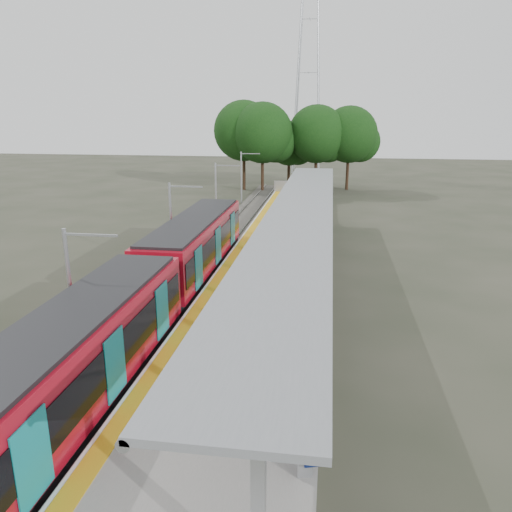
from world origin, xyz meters
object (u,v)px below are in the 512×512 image
(bench_far, at_px, (324,206))
(info_pillar_far, at_px, (289,231))
(bench_mid, at_px, (304,247))
(train, at_px, (153,286))
(bench_near, at_px, (303,444))
(info_pillar_near, at_px, (285,324))
(litter_bin, at_px, (298,272))

(bench_far, distance_m, info_pillar_far, 11.27)
(bench_far, xyz_separation_m, info_pillar_far, (-2.18, -11.05, 0.27))
(bench_mid, relative_size, info_pillar_far, 0.91)
(train, distance_m, bench_near, 11.58)
(info_pillar_near, bearing_deg, litter_bin, 109.79)
(train, height_order, bench_far, train)
(train, bearing_deg, info_pillar_near, -24.59)
(info_pillar_near, xyz_separation_m, info_pillar_far, (-1.15, 15.14, -0.08))
(train, bearing_deg, info_pillar_far, 68.24)
(bench_mid, relative_size, info_pillar_near, 0.83)
(info_pillar_far, relative_size, litter_bin, 1.79)
(bench_near, xyz_separation_m, info_pillar_far, (-2.19, 21.48, 0.29))
(bench_near, bearing_deg, train, 111.85)
(bench_far, bearing_deg, train, -127.02)
(bench_near, relative_size, litter_bin, 1.42)
(bench_near, height_order, info_pillar_far, info_pillar_far)
(bench_mid, distance_m, litter_bin, 4.76)
(info_pillar_far, bearing_deg, bench_near, -65.43)
(train, relative_size, bench_near, 18.97)
(info_pillar_far, bearing_deg, info_pillar_near, -66.87)
(bench_far, bearing_deg, litter_bin, -113.29)
(train, distance_m, litter_bin, 7.58)
(train, distance_m, info_pillar_far, 13.30)
(bench_far, bearing_deg, info_pillar_near, -112.36)
(bench_near, height_order, info_pillar_near, info_pillar_near)
(info_pillar_far, height_order, litter_bin, info_pillar_far)
(train, xyz_separation_m, bench_mid, (6.13, 9.26, -0.47))
(litter_bin, bearing_deg, bench_near, -85.59)
(info_pillar_near, distance_m, litter_bin, 7.30)
(bench_near, bearing_deg, bench_mid, 76.97)
(litter_bin, bearing_deg, bench_far, 86.83)
(bench_mid, distance_m, info_pillar_near, 12.05)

